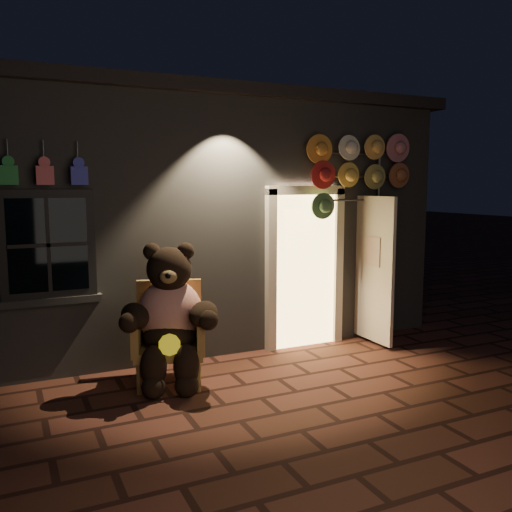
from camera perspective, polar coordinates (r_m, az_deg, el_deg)
ground at (r=5.82m, az=0.58°, el=-14.74°), size 60.00×60.00×0.00m
shop_building at (r=9.15m, az=-10.34°, el=4.47°), size 7.30×5.95×3.51m
wicker_armchair at (r=6.21m, az=-9.12°, el=-7.94°), size 0.93×0.89×1.12m
teddy_bear at (r=6.01m, az=-9.05°, el=-6.28°), size 1.10×1.01×1.58m
hat_rack at (r=7.55m, az=10.78°, el=8.80°), size 1.62×0.22×2.86m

